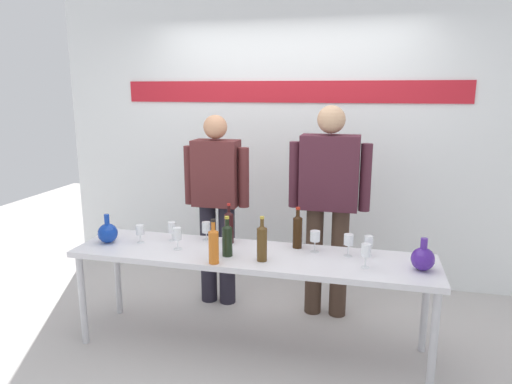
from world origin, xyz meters
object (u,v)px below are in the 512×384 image
wine_glass_left_3 (177,234)px  wine_glass_right_1 (349,240)px  wine_bottle_0 (227,239)px  wine_glass_right_3 (369,242)px  wine_glass_right_0 (315,237)px  wine_glass_left_0 (172,228)px  wine_bottle_4 (229,226)px  wine_glass_right_2 (366,251)px  display_table (251,261)px  presenter_left (217,199)px  wine_glass_left_2 (140,230)px  decanter_blue_left (108,233)px  wine_glass_left_1 (206,228)px  presenter_right (329,197)px  wine_bottle_1 (262,242)px  wine_bottle_2 (214,244)px  decanter_blue_right (423,258)px  wine_bottle_3 (298,230)px

wine_glass_left_3 → wine_glass_right_1: size_ratio=1.02×
wine_bottle_0 → wine_glass_right_3: 0.98m
wine_glass_right_0 → wine_glass_left_0: bearing=-179.6°
wine_bottle_4 → wine_glass_right_2: 1.03m
display_table → wine_glass_left_3: wine_glass_left_3 is taller
presenter_left → wine_glass_left_2: size_ratio=12.09×
presenter_left → wine_bottle_0: bearing=-66.3°
wine_glass_left_0 → wine_glass_right_3: (1.45, 0.03, 0.00)m
presenter_left → wine_glass_left_3: presenter_left is taller
decanter_blue_left → wine_glass_left_1: decanter_blue_left is taller
presenter_right → wine_glass_left_2: (-1.34, -0.63, -0.19)m
wine_glass_right_1 → presenter_left: bearing=154.2°
wine_glass_right_2 → presenter_left: bearing=149.7°
wine_bottle_1 → wine_glass_left_0: wine_bottle_1 is taller
wine_bottle_1 → wine_bottle_2: 0.32m
decanter_blue_right → wine_glass_left_0: 1.80m
presenter_left → wine_glass_left_3: bearing=-94.9°
wine_glass_left_1 → display_table: bearing=-26.9°
wine_bottle_0 → wine_glass_left_3: 0.39m
display_table → wine_bottle_0: bearing=-149.9°
wine_bottle_1 → wine_bottle_2: size_ratio=1.02×
display_table → presenter_right: bearing=54.4°
decanter_blue_right → wine_bottle_1: size_ratio=0.69×
display_table → wine_glass_left_3: size_ratio=15.91×
wine_bottle_3 → wine_bottle_4: size_ratio=1.00×
wine_bottle_3 → wine_glass_left_0: 0.95m
decanter_blue_right → presenter_left: presenter_left is taller
wine_glass_left_2 → wine_glass_right_1: (1.53, 0.08, 0.02)m
presenter_right → wine_glass_right_0: presenter_right is taller
decanter_blue_left → wine_glass_left_2: bearing=14.2°
presenter_right → wine_bottle_1: bearing=-115.1°
wine_bottle_1 → wine_bottle_2: wine_bottle_1 is taller
decanter_blue_left → decanter_blue_right: bearing=0.0°
presenter_right → wine_bottle_3: presenter_right is taller
presenter_left → decanter_blue_left: bearing=-132.1°
wine_glass_right_3 → presenter_left: bearing=158.5°
wine_bottle_4 → wine_glass_right_1: 0.88m
presenter_left → wine_glass_right_2: presenter_left is taller
decanter_blue_left → presenter_left: presenter_left is taller
wine_bottle_3 → wine_glass_right_0: (0.14, -0.06, -0.02)m
wine_glass_right_2 → wine_glass_right_3: (0.01, 0.23, -0.01)m
display_table → wine_glass_left_3: (-0.53, -0.04, 0.17)m
decanter_blue_right → wine_bottle_1: (-1.03, -0.09, 0.06)m
wine_glass_right_1 → presenter_right: bearing=109.2°
presenter_right → wine_bottle_0: 0.98m
decanter_blue_left → wine_glass_left_0: decanter_blue_left is taller
wine_bottle_1 → wine_glass_left_3: wine_bottle_1 is taller
decanter_blue_right → wine_bottle_4: size_ratio=0.70×
wine_glass_left_0 → wine_glass_left_3: 0.21m
decanter_blue_right → wine_glass_right_2: decanter_blue_right is taller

